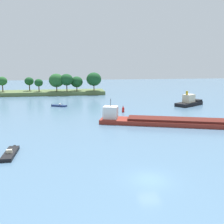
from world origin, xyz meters
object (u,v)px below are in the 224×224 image
Objects in this scene: cargo_barge at (167,121)px; channel_buoy_red at (123,109)px; small_motorboat at (59,106)px; tugboat at (189,102)px; fishing_skiff at (10,153)px.

channel_buoy_red is (-6.70, 16.11, -0.02)m from cargo_barge.
small_motorboat is at bearing 130.89° from cargo_barge.
tugboat is 1.86× the size of fishing_skiff.
small_motorboat is at bearing 145.11° from channel_buoy_red.
small_motorboat is (-25.01, 28.88, -0.55)m from cargo_barge.
channel_buoy_red is (23.54, 30.50, 0.53)m from fishing_skiff.
cargo_barge reaches higher than tugboat.
fishing_skiff is at bearing -141.03° from tugboat.
tugboat is 61.19m from fishing_skiff.
fishing_skiff is 43.58m from small_motorboat.
fishing_skiff is at bearing -96.90° from small_motorboat.
tugboat is at bearing 54.27° from cargo_barge.
cargo_barge is (-17.33, -24.09, -0.40)m from tugboat.
cargo_barge is 17.45m from channel_buoy_red.
fishing_skiff is at bearing -154.56° from cargo_barge.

